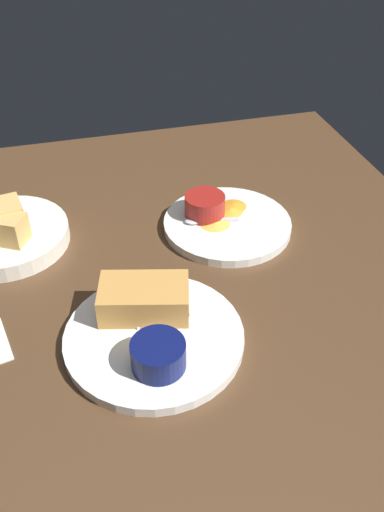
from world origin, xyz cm
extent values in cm
cube|color=#4C331E|center=(0.00, 0.00, -1.50)|extent=(110.00, 110.00, 3.00)
cylinder|color=white|center=(-1.48, -12.25, 0.80)|extent=(25.78, 25.78, 1.60)
cube|color=#C68C42|center=(-1.80, -7.36, 4.00)|extent=(14.47, 10.56, 4.80)
cube|color=#DB938E|center=(-1.80, -7.36, 4.00)|extent=(14.57, 10.04, 0.80)
cylinder|color=#0C144C|center=(-2.01, -18.02, 3.59)|extent=(7.42, 7.42, 3.98)
cylinder|color=black|center=(-2.01, -18.02, 5.18)|extent=(6.08, 6.08, 0.60)
cube|color=silver|center=(-3.72, -8.21, 1.85)|extent=(1.73, 5.56, 0.40)
ellipsoid|color=silver|center=(-2.77, -13.63, 2.00)|extent=(2.72, 3.53, 0.80)
cylinder|color=white|center=(17.23, 11.69, 0.80)|extent=(23.29, 23.29, 1.60)
cylinder|color=maroon|center=(13.74, 14.61, 3.62)|extent=(7.40, 7.40, 4.05)
cylinder|color=olive|center=(13.74, 14.61, 5.25)|extent=(6.07, 6.07, 0.60)
cube|color=silver|center=(16.50, 11.82, 1.85)|extent=(5.56, 1.71, 0.40)
ellipsoid|color=silver|center=(11.07, 12.75, 2.00)|extent=(3.52, 2.71, 0.80)
cone|color=orange|center=(19.85, 16.01, 1.90)|extent=(6.11, 6.11, 0.60)
cone|color=gold|center=(14.73, 11.57, 1.90)|extent=(6.33, 6.33, 0.60)
cone|color=gold|center=(18.73, 14.44, 1.90)|extent=(6.19, 6.19, 0.60)
cylinder|color=silver|center=(-21.84, 17.39, 1.50)|extent=(21.95, 21.95, 3.00)
cube|color=tan|center=(-20.39, 17.52, 5.56)|extent=(5.38, 6.68, 5.13)
cube|color=tan|center=(-20.77, 13.73, 5.42)|extent=(7.38, 6.76, 4.84)
cube|color=tan|center=(-21.40, 16.65, 5.04)|extent=(7.29, 6.50, 4.08)
camera|label=1|loc=(-10.11, -65.56, 58.63)|focal=38.32mm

